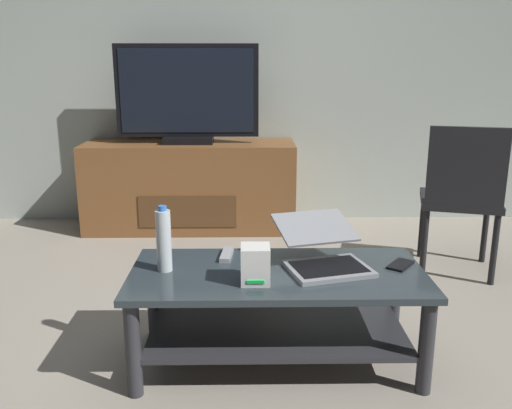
{
  "coord_description": "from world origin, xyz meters",
  "views": [
    {
      "loc": [
        0.01,
        -2.12,
        1.25
      ],
      "look_at": [
        0.05,
        0.47,
        0.56
      ],
      "focal_mm": 38.45,
      "sensor_mm": 36.0,
      "label": 1
    }
  ],
  "objects_px": {
    "television": "(187,96)",
    "laptop": "(323,251)",
    "router_box": "(255,264)",
    "cell_phone": "(400,265)",
    "dining_chair": "(462,193)",
    "coffee_table": "(277,300)",
    "water_bottle_near": "(164,240)",
    "tv_remote": "(227,255)",
    "media_cabinet": "(190,186)"
  },
  "relations": [
    {
      "from": "laptop",
      "to": "tv_remote",
      "type": "xyz_separation_m",
      "value": [
        -0.41,
        0.11,
        -0.05
      ]
    },
    {
      "from": "dining_chair",
      "to": "laptop",
      "type": "bearing_deg",
      "value": -135.73
    },
    {
      "from": "television",
      "to": "router_box",
      "type": "bearing_deg",
      "value": -77.26
    },
    {
      "from": "coffee_table",
      "to": "media_cabinet",
      "type": "xyz_separation_m",
      "value": [
        -0.55,
        1.94,
        0.04
      ]
    },
    {
      "from": "coffee_table",
      "to": "television",
      "type": "distance_m",
      "value": 2.12
    },
    {
      "from": "coffee_table",
      "to": "laptop",
      "type": "bearing_deg",
      "value": 17.94
    },
    {
      "from": "media_cabinet",
      "to": "cell_phone",
      "type": "distance_m",
      "value": 2.17
    },
    {
      "from": "television",
      "to": "laptop",
      "type": "height_order",
      "value": "television"
    },
    {
      "from": "media_cabinet",
      "to": "television",
      "type": "distance_m",
      "value": 0.67
    },
    {
      "from": "media_cabinet",
      "to": "laptop",
      "type": "xyz_separation_m",
      "value": [
        0.74,
        -1.88,
        0.15
      ]
    },
    {
      "from": "router_box",
      "to": "media_cabinet",
      "type": "bearing_deg",
      "value": 102.61
    },
    {
      "from": "television",
      "to": "tv_remote",
      "type": "height_order",
      "value": "television"
    },
    {
      "from": "laptop",
      "to": "router_box",
      "type": "distance_m",
      "value": 0.33
    },
    {
      "from": "media_cabinet",
      "to": "water_bottle_near",
      "type": "height_order",
      "value": "water_bottle_near"
    },
    {
      "from": "cell_phone",
      "to": "tv_remote",
      "type": "bearing_deg",
      "value": -152.21
    },
    {
      "from": "water_bottle_near",
      "to": "coffee_table",
      "type": "bearing_deg",
      "value": -2.06
    },
    {
      "from": "media_cabinet",
      "to": "dining_chair",
      "type": "height_order",
      "value": "dining_chair"
    },
    {
      "from": "cell_phone",
      "to": "television",
      "type": "bearing_deg",
      "value": 156.94
    },
    {
      "from": "laptop",
      "to": "cell_phone",
      "type": "xyz_separation_m",
      "value": [
        0.33,
        -0.01,
        -0.06
      ]
    },
    {
      "from": "television",
      "to": "cell_phone",
      "type": "distance_m",
      "value": 2.23
    },
    {
      "from": "television",
      "to": "router_box",
      "type": "height_order",
      "value": "television"
    },
    {
      "from": "media_cabinet",
      "to": "laptop",
      "type": "distance_m",
      "value": 2.02
    },
    {
      "from": "dining_chair",
      "to": "laptop",
      "type": "distance_m",
      "value": 1.29
    },
    {
      "from": "laptop",
      "to": "water_bottle_near",
      "type": "relative_size",
      "value": 1.75
    },
    {
      "from": "coffee_table",
      "to": "tv_remote",
      "type": "distance_m",
      "value": 0.31
    },
    {
      "from": "television",
      "to": "laptop",
      "type": "bearing_deg",
      "value": -68.16
    },
    {
      "from": "water_bottle_near",
      "to": "dining_chair",
      "type": "bearing_deg",
      "value": 30.99
    },
    {
      "from": "coffee_table",
      "to": "water_bottle_near",
      "type": "distance_m",
      "value": 0.53
    },
    {
      "from": "tv_remote",
      "to": "media_cabinet",
      "type": "bearing_deg",
      "value": 106.18
    },
    {
      "from": "cell_phone",
      "to": "coffee_table",
      "type": "bearing_deg",
      "value": -137.35
    },
    {
      "from": "television",
      "to": "tv_remote",
      "type": "xyz_separation_m",
      "value": [
        0.34,
        -1.75,
        -0.57
      ]
    },
    {
      "from": "television",
      "to": "tv_remote",
      "type": "relative_size",
      "value": 6.41
    },
    {
      "from": "router_box",
      "to": "tv_remote",
      "type": "bearing_deg",
      "value": 113.01
    },
    {
      "from": "laptop",
      "to": "cell_phone",
      "type": "relative_size",
      "value": 3.43
    },
    {
      "from": "media_cabinet",
      "to": "router_box",
      "type": "bearing_deg",
      "value": -77.39
    },
    {
      "from": "dining_chair",
      "to": "cell_phone",
      "type": "height_order",
      "value": "dining_chair"
    },
    {
      "from": "water_bottle_near",
      "to": "tv_remote",
      "type": "relative_size",
      "value": 1.71
    },
    {
      "from": "television",
      "to": "laptop",
      "type": "relative_size",
      "value": 2.13
    },
    {
      "from": "water_bottle_near",
      "to": "cell_phone",
      "type": "distance_m",
      "value": 0.99
    },
    {
      "from": "dining_chair",
      "to": "coffee_table",
      "type": "bearing_deg",
      "value": -139.2
    },
    {
      "from": "dining_chair",
      "to": "water_bottle_near",
      "type": "relative_size",
      "value": 3.28
    },
    {
      "from": "coffee_table",
      "to": "laptop",
      "type": "distance_m",
      "value": 0.28
    },
    {
      "from": "media_cabinet",
      "to": "dining_chair",
      "type": "distance_m",
      "value": 1.94
    },
    {
      "from": "router_box",
      "to": "tv_remote",
      "type": "relative_size",
      "value": 0.92
    },
    {
      "from": "television",
      "to": "cell_phone",
      "type": "height_order",
      "value": "television"
    },
    {
      "from": "router_box",
      "to": "cell_phone",
      "type": "xyz_separation_m",
      "value": [
        0.61,
        0.17,
        -0.07
      ]
    },
    {
      "from": "dining_chair",
      "to": "television",
      "type": "bearing_deg",
      "value": 150.33
    },
    {
      "from": "water_bottle_near",
      "to": "television",
      "type": "bearing_deg",
      "value": 92.72
    },
    {
      "from": "laptop",
      "to": "tv_remote",
      "type": "height_order",
      "value": "laptop"
    },
    {
      "from": "water_bottle_near",
      "to": "router_box",
      "type": "bearing_deg",
      "value": -19.64
    }
  ]
}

